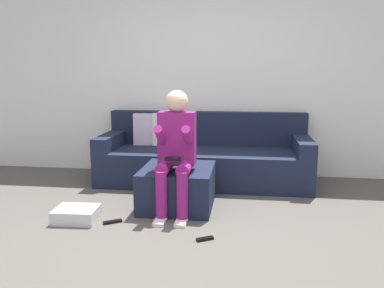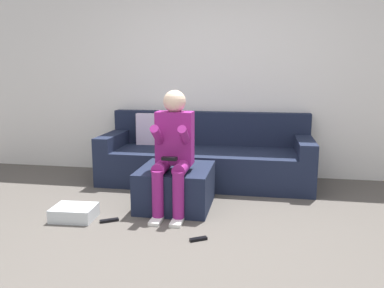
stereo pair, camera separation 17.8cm
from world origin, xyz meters
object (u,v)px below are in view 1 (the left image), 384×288
(person_seated, at_px, (176,146))
(storage_bin, at_px, (77,214))
(remote_near_ottoman, at_px, (205,239))
(remote_by_storage_bin, at_px, (113,222))
(ottoman, at_px, (178,187))
(couch_sectional, at_px, (203,158))

(person_seated, relative_size, storage_bin, 3.08)
(remote_near_ottoman, height_order, remote_by_storage_bin, same)
(ottoman, distance_m, storage_bin, 1.00)
(couch_sectional, bearing_deg, ottoman, -99.12)
(ottoman, bearing_deg, remote_by_storage_bin, -133.80)
(storage_bin, xyz_separation_m, remote_by_storage_bin, (0.34, -0.01, -0.05))
(ottoman, relative_size, remote_near_ottoman, 5.19)
(ottoman, height_order, remote_by_storage_bin, ottoman)
(couch_sectional, distance_m, ottoman, 0.96)
(ottoman, relative_size, person_seated, 0.64)
(couch_sectional, bearing_deg, person_seated, -97.03)
(ottoman, bearing_deg, person_seated, -85.42)
(ottoman, height_order, storage_bin, ottoman)
(person_seated, bearing_deg, couch_sectional, 82.97)
(ottoman, bearing_deg, remote_near_ottoman, -65.35)
(couch_sectional, relative_size, ottoman, 3.35)
(storage_bin, xyz_separation_m, remote_near_ottoman, (1.20, -0.25, -0.05))
(ottoman, xyz_separation_m, person_seated, (0.01, -0.17, 0.45))
(storage_bin, distance_m, remote_near_ottoman, 1.22)
(ottoman, distance_m, remote_near_ottoman, 0.87)
(remote_near_ottoman, bearing_deg, storage_bin, 137.00)
(couch_sectional, distance_m, remote_by_storage_bin, 1.63)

